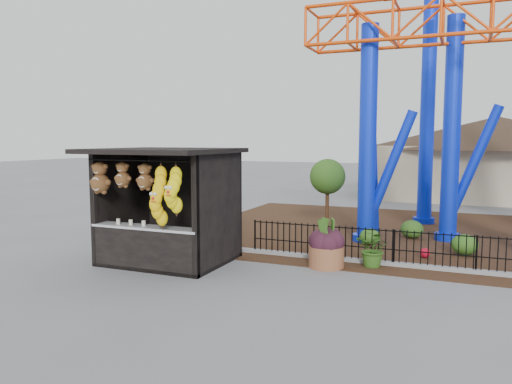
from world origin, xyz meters
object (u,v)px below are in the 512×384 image
at_px(roller_coaster, 492,46).
at_px(terracotta_planter, 326,257).
at_px(potted_plant, 374,249).
at_px(prize_booth, 163,208).

relative_size(roller_coaster, terracotta_planter, 11.85).
bearing_deg(roller_coaster, potted_plant, -116.77).
distance_m(prize_booth, terracotta_planter, 4.54).
bearing_deg(potted_plant, terracotta_planter, -133.17).
distance_m(prize_booth, roller_coaster, 11.98).
xyz_separation_m(roller_coaster, terracotta_planter, (-3.95, -6.01, -6.16)).
distance_m(prize_booth, potted_plant, 5.71).
relative_size(roller_coaster, potted_plant, 11.12).
relative_size(terracotta_planter, potted_plant, 0.94).
height_order(roller_coaster, potted_plant, roller_coaster).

